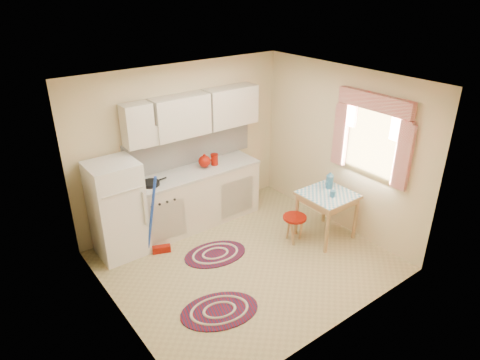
% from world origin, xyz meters
% --- Properties ---
extents(room_shell, '(3.64, 3.60, 2.52)m').
position_xyz_m(room_shell, '(0.16, 0.24, 1.60)').
color(room_shell, tan).
rests_on(room_shell, ground).
extents(fridge, '(0.65, 0.60, 1.40)m').
position_xyz_m(fridge, '(-1.29, 1.25, 0.70)').
color(fridge, white).
rests_on(fridge, ground).
extents(broom, '(0.30, 0.22, 1.20)m').
position_xyz_m(broom, '(-0.84, 0.90, 0.60)').
color(broom, '#1D41B8').
rests_on(broom, ground).
extents(base_cabinets, '(2.25, 0.60, 0.88)m').
position_xyz_m(base_cabinets, '(-0.07, 1.30, 0.44)').
color(base_cabinets, beige).
rests_on(base_cabinets, ground).
extents(countertop, '(2.27, 0.62, 0.04)m').
position_xyz_m(countertop, '(-0.07, 1.30, 0.90)').
color(countertop, beige).
rests_on(countertop, base_cabinets).
extents(frying_pan, '(0.30, 0.30, 0.05)m').
position_xyz_m(frying_pan, '(-0.76, 1.25, 0.94)').
color(frying_pan, black).
rests_on(frying_pan, countertop).
extents(red_kettle, '(0.22, 0.20, 0.21)m').
position_xyz_m(red_kettle, '(0.19, 1.30, 1.03)').
color(red_kettle, '#8E1005').
rests_on(red_kettle, countertop).
extents(red_canister, '(0.13, 0.13, 0.16)m').
position_xyz_m(red_canister, '(0.38, 1.30, 1.00)').
color(red_canister, '#8E1005').
rests_on(red_canister, countertop).
extents(table, '(0.72, 0.72, 0.72)m').
position_xyz_m(table, '(1.36, -0.22, 0.36)').
color(table, tan).
rests_on(table, ground).
extents(stool, '(0.37, 0.37, 0.42)m').
position_xyz_m(stool, '(0.89, -0.04, 0.21)').
color(stool, '#8E1005').
rests_on(stool, ground).
extents(coffee_pot, '(0.15, 0.13, 0.27)m').
position_xyz_m(coffee_pot, '(1.51, -0.10, 0.86)').
color(coffee_pot, '#2D648C').
rests_on(coffee_pot, table).
extents(mug, '(0.08, 0.08, 0.10)m').
position_xyz_m(mug, '(1.34, -0.32, 0.77)').
color(mug, '#2D648C').
rests_on(mug, table).
extents(rug_center, '(1.01, 0.77, 0.02)m').
position_xyz_m(rug_center, '(-0.26, 0.38, 0.01)').
color(rug_center, maroon).
rests_on(rug_center, ground).
extents(rug_left, '(1.10, 0.89, 0.02)m').
position_xyz_m(rug_left, '(-0.86, -0.61, 0.01)').
color(rug_left, maroon).
rests_on(rug_left, ground).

